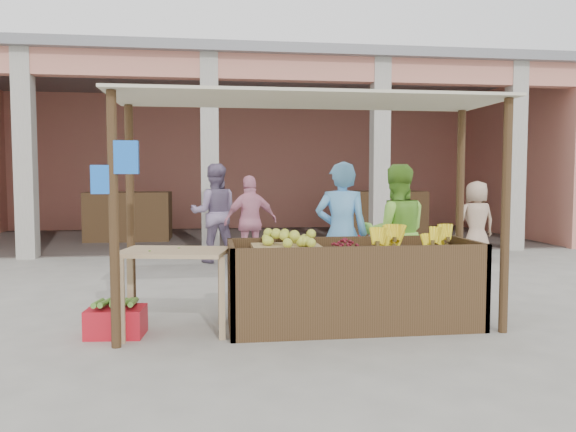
{
  "coord_description": "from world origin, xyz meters",
  "views": [
    {
      "loc": [
        -0.96,
        -5.7,
        1.57
      ],
      "look_at": [
        -0.03,
        1.2,
        1.09
      ],
      "focal_mm": 35.0,
      "sensor_mm": 36.0,
      "label": 1
    }
  ],
  "objects": [
    {
      "name": "ground",
      "position": [
        0.0,
        0.0,
        0.0
      ],
      "size": [
        60.0,
        60.0,
        0.0
      ],
      "primitive_type": "plane",
      "color": "gray",
      "rests_on": "ground"
    },
    {
      "name": "market_building",
      "position": [
        0.05,
        8.93,
        2.7
      ],
      "size": [
        14.4,
        6.4,
        4.2
      ],
      "color": "tan",
      "rests_on": "ground"
    },
    {
      "name": "fruit_stall",
      "position": [
        0.5,
        0.0,
        0.4
      ],
      "size": [
        2.6,
        0.95,
        0.8
      ],
      "primitive_type": "cube",
      "color": "#452F1B",
      "rests_on": "ground"
    },
    {
      "name": "stall_awning",
      "position": [
        -0.01,
        0.06,
        1.98
      ],
      "size": [
        4.09,
        1.35,
        2.39
      ],
      "color": "#452F1B",
      "rests_on": "ground"
    },
    {
      "name": "banana_heap",
      "position": [
        1.12,
        -0.0,
        0.89
      ],
      "size": [
        1.02,
        0.55,
        0.18
      ],
      "primitive_type": null,
      "color": "yellow",
      "rests_on": "fruit_stall"
    },
    {
      "name": "melon_tray",
      "position": [
        -0.2,
        0.04,
        0.89
      ],
      "size": [
        0.71,
        0.61,
        0.19
      ],
      "color": "#A08352",
      "rests_on": "fruit_stall"
    },
    {
      "name": "berry_heap",
      "position": [
        0.42,
        0.02,
        0.87
      ],
      "size": [
        0.42,
        0.34,
        0.13
      ],
      "primitive_type": "ellipsoid",
      "color": "maroon",
      "rests_on": "fruit_stall"
    },
    {
      "name": "side_table",
      "position": [
        -1.35,
        -0.03,
        0.7
      ],
      "size": [
        1.16,
        0.89,
        0.84
      ],
      "rotation": [
        0.0,
        0.0,
        -0.2
      ],
      "color": "tan",
      "rests_on": "ground"
    },
    {
      "name": "papaya_pile",
      "position": [
        -1.35,
        -0.03,
        0.93
      ],
      "size": [
        0.63,
        0.36,
        0.18
      ],
      "primitive_type": null,
      "color": "#489530",
      "rests_on": "side_table"
    },
    {
      "name": "red_crate",
      "position": [
        -1.91,
        -0.06,
        0.14
      ],
      "size": [
        0.58,
        0.44,
        0.28
      ],
      "primitive_type": "cube",
      "rotation": [
        0.0,
        0.0,
        -0.09
      ],
      "color": "red",
      "rests_on": "ground"
    },
    {
      "name": "plantain_bundle",
      "position": [
        -1.91,
        -0.06,
        0.33
      ],
      "size": [
        0.45,
        0.32,
        0.09
      ],
      "primitive_type": null,
      "color": "#568731",
      "rests_on": "red_crate"
    },
    {
      "name": "produce_sacks",
      "position": [
        2.65,
        5.3,
        0.33
      ],
      "size": [
        1.1,
        0.82,
        0.66
      ],
      "color": "maroon",
      "rests_on": "ground"
    },
    {
      "name": "vendor_blue",
      "position": [
        0.6,
        0.95,
        0.94
      ],
      "size": [
        0.81,
        0.67,
        1.87
      ],
      "primitive_type": "imported",
      "rotation": [
        0.0,
        0.0,
        2.89
      ],
      "color": "#61ACEC",
      "rests_on": "ground"
    },
    {
      "name": "vendor_green",
      "position": [
        1.3,
        1.0,
        0.91
      ],
      "size": [
        0.93,
        0.61,
        1.82
      ],
      "primitive_type": "imported",
      "rotation": [
        0.0,
        0.0,
        3.02
      ],
      "color": "#88D843",
      "rests_on": "ground"
    },
    {
      "name": "motorcycle",
      "position": [
        1.36,
        2.34,
        0.5
      ],
      "size": [
        1.28,
        2.05,
        1.01
      ],
      "primitive_type": "imported",
      "rotation": [
        0.0,
        0.0,
        1.23
      ],
      "color": "#9B0712",
      "rests_on": "ground"
    },
    {
      "name": "shopper_b",
      "position": [
        -0.3,
        4.02,
        0.85
      ],
      "size": [
        1.09,
        0.73,
        1.71
      ],
      "primitive_type": "imported",
      "rotation": [
        0.0,
        0.0,
        3.35
      ],
      "color": "pink",
      "rests_on": "ground"
    },
    {
      "name": "shopper_c",
      "position": [
        3.86,
        4.04,
        0.83
      ],
      "size": [
        0.84,
        0.58,
        1.66
      ],
      "primitive_type": "imported",
      "rotation": [
        0.0,
        0.0,
        3.22
      ],
      "color": "tan",
      "rests_on": "ground"
    },
    {
      "name": "shopper_f",
      "position": [
        -0.92,
        4.68,
        0.99
      ],
      "size": [
        0.98,
        0.57,
        1.99
      ],
      "primitive_type": "imported",
      "rotation": [
        0.0,
        0.0,
        3.16
      ],
      "color": "slate",
      "rests_on": "ground"
    }
  ]
}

